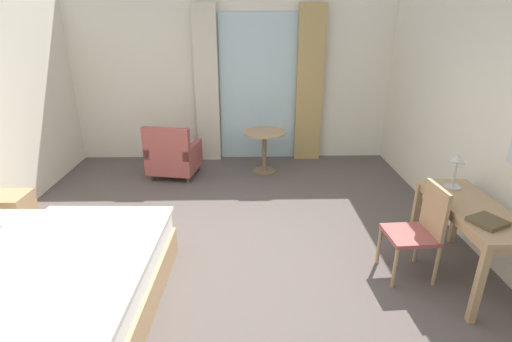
{
  "coord_description": "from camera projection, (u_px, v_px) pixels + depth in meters",
  "views": [
    {
      "loc": [
        0.26,
        -3.32,
        2.38
      ],
      "look_at": [
        0.34,
        0.24,
        0.97
      ],
      "focal_mm": 26.89,
      "sensor_mm": 36.0,
      "label": 1
    }
  ],
  "objects": [
    {
      "name": "curtain_panel_right",
      "position": [
        310.0,
        86.0,
        6.6
      ],
      "size": [
        0.45,
        0.1,
        2.65
      ],
      "primitive_type": "cube",
      "color": "tan",
      "rests_on": "ground"
    },
    {
      "name": "armchair_by_window",
      "position": [
        173.0,
        157.0,
        6.14
      ],
      "size": [
        0.84,
        0.82,
        0.87
      ],
      "color": "#9E4C47",
      "rests_on": "ground"
    },
    {
      "name": "desk_chair",
      "position": [
        420.0,
        227.0,
        3.68
      ],
      "size": [
        0.47,
        0.45,
        0.95
      ],
      "color": "#9E4C47",
      "rests_on": "ground"
    },
    {
      "name": "nightstand",
      "position": [
        12.0,
        215.0,
        4.49
      ],
      "size": [
        0.42,
        0.4,
        0.51
      ],
      "color": "tan",
      "rests_on": "ground"
    },
    {
      "name": "ground",
      "position": [
        224.0,
        271.0,
        3.98
      ],
      "size": [
        6.15,
        7.54,
        0.1
      ],
      "primitive_type": "cube",
      "color": "#564C47"
    },
    {
      "name": "bed",
      "position": [
        30.0,
        283.0,
        3.27
      ],
      "size": [
        2.11,
        1.96,
        1.07
      ],
      "color": "tan",
      "rests_on": "ground"
    },
    {
      "name": "balcony_glass_door",
      "position": [
        258.0,
        89.0,
        6.7
      ],
      "size": [
        1.33,
        0.02,
        2.5
      ],
      "primitive_type": "cube",
      "color": "silver",
      "rests_on": "ground"
    },
    {
      "name": "desk_lamp",
      "position": [
        456.0,
        164.0,
        3.79
      ],
      "size": [
        0.23,
        0.25,
        0.42
      ],
      "color": "#B7B2A8",
      "rests_on": "writing_desk"
    },
    {
      "name": "wall_back",
      "position": [
        232.0,
        79.0,
        6.7
      ],
      "size": [
        5.75,
        0.12,
        2.85
      ],
      "primitive_type": "cube",
      "color": "silver",
      "rests_on": "ground"
    },
    {
      "name": "round_cafe_table",
      "position": [
        264.0,
        142.0,
        6.26
      ],
      "size": [
        0.69,
        0.69,
        0.7
      ],
      "color": "tan",
      "rests_on": "ground"
    },
    {
      "name": "closed_book",
      "position": [
        488.0,
        221.0,
        3.24
      ],
      "size": [
        0.33,
        0.33,
        0.04
      ],
      "primitive_type": "cube",
      "rotation": [
        0.0,
        0.0,
        0.42
      ],
      "color": "brown",
      "rests_on": "writing_desk"
    },
    {
      "name": "curtain_panel_left",
      "position": [
        207.0,
        86.0,
        6.56
      ],
      "size": [
        0.4,
        0.1,
        2.65
      ],
      "primitive_type": "cube",
      "color": "beige",
      "rests_on": "ground"
    },
    {
      "name": "writing_desk",
      "position": [
        472.0,
        216.0,
        3.59
      ],
      "size": [
        0.53,
        1.31,
        0.77
      ],
      "color": "tan",
      "rests_on": "ground"
    }
  ]
}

